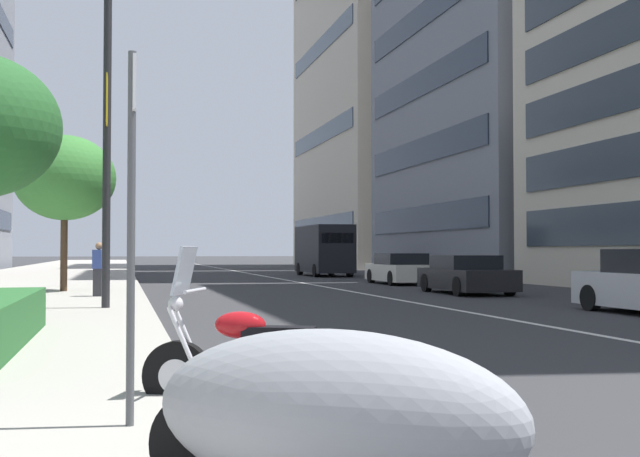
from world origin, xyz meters
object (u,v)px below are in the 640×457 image
object	(u,v)px
delivery_van_ahead	(324,249)
street_lamp_with_banners	(120,94)
street_tree_far_plaza	(65,178)
parking_sign_by_curb	(132,201)
car_following_behind	(400,269)
car_far_down_avenue	(466,275)
motorcycle_nearest_camera	(254,363)
pedestrian_on_plaza	(99,269)
motorcycle_mid_row	(329,416)

from	to	relation	value
delivery_van_ahead	street_lamp_with_banners	bearing A→B (deg)	155.17
street_tree_far_plaza	parking_sign_by_curb	bearing A→B (deg)	-174.81
parking_sign_by_curb	street_lamp_with_banners	size ratio (longest dim) A/B	0.34
car_following_behind	car_far_down_avenue	bearing A→B (deg)	177.45
parking_sign_by_curb	street_lamp_with_banners	xyz separation A→B (m)	(12.26, 0.11, 3.19)
motorcycle_nearest_camera	pedestrian_on_plaza	distance (m)	16.09
car_following_behind	pedestrian_on_plaza	distance (m)	14.90
street_lamp_with_banners	motorcycle_mid_row	bearing A→B (deg)	-175.47
delivery_van_ahead	street_lamp_with_banners	xyz separation A→B (m)	(-24.54, 11.19, 3.47)
motorcycle_nearest_camera	car_following_behind	bearing A→B (deg)	-91.09
motorcycle_mid_row	car_far_down_avenue	bearing A→B (deg)	-78.94
car_following_behind	parking_sign_by_curb	xyz separation A→B (m)	(-25.53, 11.50, 1.17)
car_following_behind	street_lamp_with_banners	xyz separation A→B (m)	(-13.27, 11.61, 4.35)
pedestrian_on_plaza	motorcycle_mid_row	bearing A→B (deg)	-66.92
motorcycle_nearest_camera	pedestrian_on_plaza	size ratio (longest dim) A/B	1.32
motorcycle_nearest_camera	car_following_behind	xyz separation A→B (m)	(24.59, -10.43, 0.19)
street_lamp_with_banners	parking_sign_by_curb	bearing A→B (deg)	-179.47
car_following_behind	street_lamp_with_banners	bearing A→B (deg)	139.65
car_following_behind	pedestrian_on_plaza	bearing A→B (deg)	126.11
car_far_down_avenue	parking_sign_by_curb	size ratio (longest dim) A/B	1.59
motorcycle_nearest_camera	street_tree_far_plaza	xyz separation A→B (m)	(19.09, 2.89, 3.30)
car_following_behind	pedestrian_on_plaza	world-z (taller)	pedestrian_on_plaza
car_far_down_avenue	motorcycle_mid_row	bearing A→B (deg)	154.73
delivery_van_ahead	pedestrian_on_plaza	size ratio (longest dim) A/B	3.74
street_lamp_with_banners	pedestrian_on_plaza	bearing A→B (deg)	6.75
motorcycle_mid_row	pedestrian_on_plaza	world-z (taller)	pedestrian_on_plaza
parking_sign_by_curb	car_far_down_avenue	bearing A→B (deg)	-31.51
motorcycle_nearest_camera	street_tree_far_plaza	bearing A→B (deg)	-59.49
motorcycle_nearest_camera	car_following_behind	world-z (taller)	motorcycle_nearest_camera
car_following_behind	parking_sign_by_curb	world-z (taller)	parking_sign_by_curb
parking_sign_by_curb	delivery_van_ahead	bearing A→B (deg)	-16.75
motorcycle_mid_row	street_tree_far_plaza	size ratio (longest dim) A/B	0.43
motorcycle_nearest_camera	parking_sign_by_curb	world-z (taller)	parking_sign_by_curb
street_tree_far_plaza	pedestrian_on_plaza	xyz separation A→B (m)	(-3.10, -1.15, -2.83)
street_lamp_with_banners	street_tree_far_plaza	distance (m)	8.05
car_following_behind	parking_sign_by_curb	size ratio (longest dim) A/B	1.57
motorcycle_nearest_camera	pedestrian_on_plaza	world-z (taller)	pedestrian_on_plaza
street_lamp_with_banners	street_tree_far_plaza	size ratio (longest dim) A/B	1.63
motorcycle_mid_row	car_far_down_avenue	world-z (taller)	car_far_down_avenue
parking_sign_by_curb	pedestrian_on_plaza	world-z (taller)	parking_sign_by_curb
car_following_behind	street_tree_far_plaza	xyz separation A→B (m)	(-5.50, 13.32, 3.11)
car_following_behind	street_lamp_with_banners	size ratio (longest dim) A/B	0.54
street_lamp_with_banners	delivery_van_ahead	bearing A→B (deg)	-24.52
pedestrian_on_plaza	street_tree_far_plaza	bearing A→B (deg)	128.42
street_tree_far_plaza	pedestrian_on_plaza	bearing A→B (deg)	-159.58
motorcycle_mid_row	motorcycle_nearest_camera	distance (m)	2.80
motorcycle_mid_row	parking_sign_by_curb	world-z (taller)	parking_sign_by_curb
motorcycle_mid_row	street_tree_far_plaza	world-z (taller)	street_tree_far_plaza
car_following_behind	delivery_van_ahead	size ratio (longest dim) A/B	0.76
street_tree_far_plaza	motorcycle_nearest_camera	bearing A→B (deg)	-171.39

